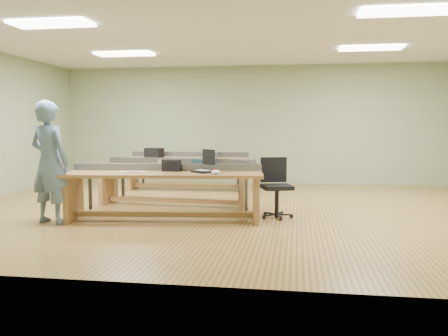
{
  "coord_description": "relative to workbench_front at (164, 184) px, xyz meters",
  "views": [
    {
      "loc": [
        1.1,
        -8.17,
        1.47
      ],
      "look_at": [
        -0.06,
        -0.6,
        0.79
      ],
      "focal_mm": 38.0,
      "sensor_mm": 36.0,
      "label": 1
    }
  ],
  "objects": [
    {
      "name": "wall_back",
      "position": [
        0.93,
        5.07,
        0.94
      ],
      "size": [
        10.0,
        0.04,
        3.0
      ],
      "primitive_type": "cube",
      "color": "gray",
      "rests_on": "floor"
    },
    {
      "name": "wall_front",
      "position": [
        0.93,
        -2.93,
        0.94
      ],
      "size": [
        10.0,
        0.04,
        3.0
      ],
      "primitive_type": "cube",
      "color": "gray",
      "rests_on": "floor"
    },
    {
      "name": "workbench_front",
      "position": [
        0.0,
        0.0,
        0.0
      ],
      "size": [
        3.13,
        1.16,
        0.86
      ],
      "rotation": [
        0.0,
        0.0,
        0.12
      ],
      "color": "#9C6C41",
      "rests_on": "floor"
    },
    {
      "name": "task_chair",
      "position": [
        1.71,
        0.5,
        -0.21
      ],
      "size": [
        0.65,
        0.65,
        0.96
      ],
      "rotation": [
        0.0,
        0.0,
        0.31
      ],
      "color": "black",
      "rests_on": "floor"
    },
    {
      "name": "workbench_mid",
      "position": [
        -0.18,
        1.33,
        -0.0
      ],
      "size": [
        2.88,
        0.94,
        0.86
      ],
      "rotation": [
        0.0,
        0.0,
        -0.07
      ],
      "color": "#9C6C41",
      "rests_on": "floor"
    },
    {
      "name": "mug",
      "position": [
        0.01,
        1.25,
        0.24
      ],
      "size": [
        0.16,
        0.16,
        0.11
      ],
      "primitive_type": "imported",
      "rotation": [
        0.0,
        0.0,
        -0.27
      ],
      "color": "#39393B",
      "rests_on": "workbench_mid"
    },
    {
      "name": "parts_bin_grey",
      "position": [
        1.07,
        1.35,
        0.25
      ],
      "size": [
        0.5,
        0.42,
        0.12
      ],
      "primitive_type": "cube",
      "rotation": [
        0.0,
        0.0,
        -0.43
      ],
      "color": "#39393B",
      "rests_on": "workbench_mid"
    },
    {
      "name": "laptop_base",
      "position": [
        0.6,
        0.07,
        0.21
      ],
      "size": [
        0.39,
        0.38,
        0.03
      ],
      "primitive_type": "cube",
      "rotation": [
        0.0,
        0.0,
        -0.73
      ],
      "color": "black",
      "rests_on": "workbench_front"
    },
    {
      "name": "laptop_screen",
      "position": [
        0.67,
        0.16,
        0.43
      ],
      "size": [
        0.23,
        0.21,
        0.24
      ],
      "primitive_type": "cube",
      "rotation": [
        0.0,
        0.0,
        -0.73
      ],
      "color": "black",
      "rests_on": "laptop_base"
    },
    {
      "name": "workbench_back",
      "position": [
        -0.44,
        3.48,
        -0.01
      ],
      "size": [
        2.8,
        0.82,
        0.86
      ],
      "rotation": [
        0.0,
        0.0,
        0.03
      ],
      "color": "#9C6C41",
      "rests_on": "floor"
    },
    {
      "name": "person",
      "position": [
        -1.64,
        -0.49,
        0.36
      ],
      "size": [
        0.77,
        0.6,
        1.85
      ],
      "primitive_type": "imported",
      "rotation": [
        0.0,
        0.0,
        2.88
      ],
      "color": "#61849F",
      "rests_on": "floor"
    },
    {
      "name": "fluor_panels",
      "position": [
        0.93,
        1.07,
        2.41
      ],
      "size": [
        6.2,
        3.5,
        0.03
      ],
      "color": "white",
      "rests_on": "ceiling"
    },
    {
      "name": "camera_bag",
      "position": [
        0.06,
        0.21,
        0.28
      ],
      "size": [
        0.29,
        0.22,
        0.18
      ],
      "primitive_type": "cube",
      "rotation": [
        0.0,
        0.0,
        -0.18
      ],
      "color": "black",
      "rests_on": "workbench_front"
    },
    {
      "name": "parts_bin_teal",
      "position": [
        0.37,
        1.3,
        0.25
      ],
      "size": [
        0.43,
        0.39,
        0.12
      ],
      "primitive_type": "cube",
      "rotation": [
        0.0,
        0.0,
        -0.43
      ],
      "color": "#122F3D",
      "rests_on": "workbench_mid"
    },
    {
      "name": "tray_back",
      "position": [
        0.12,
        3.44,
        0.25
      ],
      "size": [
        0.34,
        0.26,
        0.13
      ],
      "primitive_type": "cube",
      "rotation": [
        0.0,
        0.0,
        0.09
      ],
      "color": "#39393B",
      "rests_on": "workbench_back"
    },
    {
      "name": "storage_box_back",
      "position": [
        -1.19,
        3.34,
        0.3
      ],
      "size": [
        0.43,
        0.36,
        0.22
      ],
      "primitive_type": "cube",
      "rotation": [
        0.0,
        0.0,
        -0.25
      ],
      "color": "black",
      "rests_on": "workbench_back"
    },
    {
      "name": "drinks_can",
      "position": [
        -0.48,
        1.37,
        0.24
      ],
      "size": [
        0.07,
        0.07,
        0.11
      ],
      "primitive_type": "cylinder",
      "rotation": [
        0.0,
        0.0,
        -0.25
      ],
      "color": "silver",
      "rests_on": "workbench_mid"
    },
    {
      "name": "ceiling",
      "position": [
        0.93,
        1.07,
        2.44
      ],
      "size": [
        10.0,
        10.0,
        0.0
      ],
      "primitive_type": "plane",
      "color": "silver",
      "rests_on": "wall_back"
    },
    {
      "name": "floor",
      "position": [
        0.93,
        1.07,
        -0.56
      ],
      "size": [
        10.0,
        10.0,
        0.0
      ],
      "primitive_type": "plane",
      "color": "olive",
      "rests_on": "ground"
    },
    {
      "name": "keyboard",
      "position": [
        -0.46,
        -0.16,
        0.2
      ],
      "size": [
        0.42,
        0.21,
        0.02
      ],
      "primitive_type": "cube",
      "rotation": [
        0.0,
        0.0,
        0.19
      ],
      "color": "silver",
      "rests_on": "workbench_front"
    },
    {
      "name": "trackball_mouse",
      "position": [
        0.83,
        -0.12,
        0.22
      ],
      "size": [
        0.16,
        0.18,
        0.06
      ],
      "primitive_type": "ellipsoid",
      "rotation": [
        0.0,
        0.0,
        -0.23
      ],
      "color": "white",
      "rests_on": "workbench_front"
    }
  ]
}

